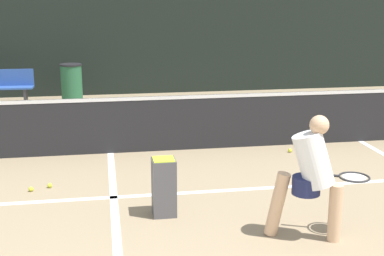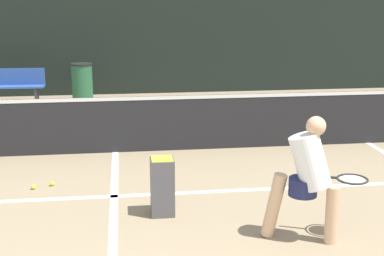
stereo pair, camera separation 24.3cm
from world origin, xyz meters
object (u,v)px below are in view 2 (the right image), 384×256
object	(u,v)px
player_practicing	(308,175)
parked_car	(238,52)
courtside_bench	(5,85)
trash_bin	(82,83)
ball_hopper	(162,185)

from	to	relation	value
player_practicing	parked_car	xyz separation A→B (m)	(2.15, 13.39, -0.11)
courtside_bench	trash_bin	distance (m)	1.83
ball_hopper	trash_bin	distance (m)	7.40
parked_car	player_practicing	bearing A→B (deg)	-99.13
player_practicing	courtside_bench	world-z (taller)	player_practicing
parked_car	ball_hopper	bearing A→B (deg)	-106.24
ball_hopper	courtside_bench	distance (m)	7.86
player_practicing	courtside_bench	distance (m)	9.34
ball_hopper	player_practicing	bearing A→B (deg)	-31.05
courtside_bench	trash_bin	size ratio (longest dim) A/B	2.00
courtside_bench	trash_bin	world-z (taller)	trash_bin
ball_hopper	parked_car	xyz separation A→B (m)	(3.64, 12.49, 0.26)
player_practicing	courtside_bench	xyz separation A→B (m)	(-4.74, 8.04, -0.26)
player_practicing	ball_hopper	world-z (taller)	player_practicing
player_practicing	parked_car	size ratio (longest dim) A/B	0.35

